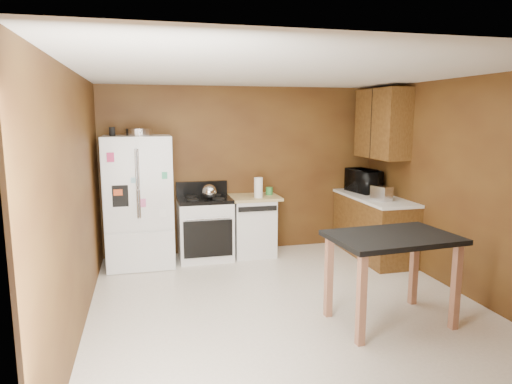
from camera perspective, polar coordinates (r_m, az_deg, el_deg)
name	(u,v)px	position (r m, az deg, el deg)	size (l,w,h in m)	color
floor	(287,306)	(5.17, 3.85, -14.03)	(4.50, 4.50, 0.00)	white
ceiling	(289,72)	(4.76, 4.20, 14.72)	(4.50, 4.50, 0.00)	white
wall_back	(243,170)	(6.97, -1.65, 2.79)	(4.20, 4.20, 0.00)	brown
wall_front	(406,258)	(2.81, 18.29, -7.82)	(4.20, 4.20, 0.00)	brown
wall_left	(76,203)	(4.63, -21.56, -1.30)	(4.50, 4.50, 0.00)	brown
wall_right	(460,187)	(5.81, 24.17, 0.60)	(4.50, 4.50, 0.00)	brown
roasting_pan	(139,132)	(6.42, -14.43, 7.27)	(0.38, 0.38, 0.10)	silver
pen_cup	(112,132)	(6.35, -17.54, 7.22)	(0.08, 0.08, 0.12)	black
kettle	(209,192)	(6.47, -5.86, 0.03)	(0.21, 0.21, 0.21)	silver
paper_towel	(258,188)	(6.62, 0.30, 0.56)	(0.13, 0.13, 0.29)	white
green_canister	(269,191)	(6.87, 1.66, 0.14)	(0.10, 0.10, 0.11)	green
toaster	(382,193)	(6.58, 15.42, -0.15)	(0.17, 0.27, 0.20)	silver
microwave	(363,182)	(7.23, 13.29, 1.26)	(0.58, 0.39, 0.32)	black
refrigerator	(139,201)	(6.49, -14.41, -1.14)	(0.90, 0.80, 1.80)	white
gas_range	(205,227)	(6.69, -6.41, -4.42)	(0.76, 0.68, 1.10)	white
dishwasher	(253,225)	(6.84, -0.42, -4.13)	(0.78, 0.63, 0.89)	white
right_cabinets	(376,195)	(6.94, 14.77, -0.41)	(0.63, 1.58, 2.45)	brown
island	(392,249)	(4.73, 16.64, -6.82)	(1.27, 0.89, 0.91)	black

